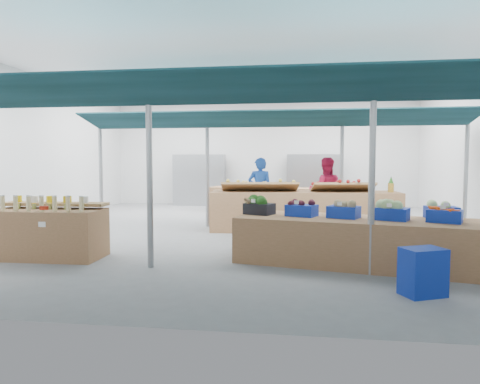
{
  "coord_description": "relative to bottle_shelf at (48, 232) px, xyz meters",
  "views": [
    {
      "loc": [
        1.38,
        -10.68,
        1.72
      ],
      "look_at": [
        0.16,
        -1.6,
        1.08
      ],
      "focal_mm": 32.0,
      "sensor_mm": 36.0,
      "label": 1
    }
  ],
  "objects": [
    {
      "name": "crate_cabbage",
      "position": [
        5.99,
        0.11,
        0.46
      ],
      "size": [
        0.6,
        0.53,
        0.35
      ],
      "rotation": [
        0.0,
        0.0,
        -0.43
      ],
      "color": "#0E2AA0",
      "rests_on": "veg_counter"
    },
    {
      "name": "pole_grid",
      "position": [
        3.82,
        1.82,
        1.34
      ],
      "size": [
        10.0,
        4.6,
        3.0
      ],
      "color": "gray",
      "rests_on": "floor"
    },
    {
      "name": "back_shelving_left",
      "position": [
        0.57,
        9.57,
        0.53
      ],
      "size": [
        2.0,
        0.5,
        2.0
      ],
      "primitive_type": "cube",
      "color": "#B23F33",
      "rests_on": "floor"
    },
    {
      "name": "awnings",
      "position": [
        3.82,
        1.82,
        2.31
      ],
      "size": [
        9.5,
        7.08,
        0.3
      ],
      "color": "black",
      "rests_on": "pole_grid"
    },
    {
      "name": "fruit_counter",
      "position": [
        4.62,
        3.67,
        0.02
      ],
      "size": [
        4.69,
        1.39,
        0.99
      ],
      "primitive_type": "cube",
      "rotation": [
        0.0,
        0.0,
        0.06
      ],
      "color": "brown",
      "rests_on": "floor"
    },
    {
      "name": "bottle_shelf",
      "position": [
        0.0,
        0.0,
        0.0
      ],
      "size": [
        1.98,
        1.21,
        1.15
      ],
      "rotation": [
        0.0,
        0.0,
        0.02
      ],
      "color": "brown",
      "rests_on": "floor"
    },
    {
      "name": "veg_counter",
      "position": [
        5.45,
        0.23,
        -0.08
      ],
      "size": [
        4.19,
        2.16,
        0.78
      ],
      "primitive_type": "cube",
      "rotation": [
        0.0,
        0.0,
        -0.22
      ],
      "color": "brown",
      "rests_on": "floor"
    },
    {
      "name": "floor",
      "position": [
        3.07,
        3.57,
        -0.47
      ],
      "size": [
        13.0,
        13.0,
        0.0
      ],
      "primitive_type": "plane",
      "color": "slate",
      "rests_on": "ground"
    },
    {
      "name": "sparrow",
      "position": [
        3.57,
        0.5,
        0.55
      ],
      "size": [
        0.12,
        0.09,
        0.11
      ],
      "rotation": [
        0.0,
        0.0,
        -0.43
      ],
      "color": "brown",
      "rests_on": "crate_broccoli"
    },
    {
      "name": "pineapple",
      "position": [
        6.71,
        3.69,
        0.7
      ],
      "size": [
        0.14,
        0.14,
        0.39
      ],
      "rotation": [
        0.0,
        0.0,
        0.12
      ],
      "color": "#8C6019",
      "rests_on": "fruit_counter"
    },
    {
      "name": "crate_stack",
      "position": [
        6.06,
        -1.42,
        -0.16
      ],
      "size": [
        0.62,
        0.54,
        0.62
      ],
      "primitive_type": "cube",
      "rotation": [
        0.0,
        0.0,
        0.41
      ],
      "color": "#0E2AA0",
      "rests_on": "floor"
    },
    {
      "name": "crate_broccoli",
      "position": [
        3.77,
        0.6,
        0.46
      ],
      "size": [
        0.6,
        0.53,
        0.35
      ],
      "rotation": [
        0.0,
        0.0,
        -0.43
      ],
      "color": "black",
      "rests_on": "veg_counter"
    },
    {
      "name": "back_shelving_right",
      "position": [
        5.07,
        9.57,
        0.53
      ],
      "size": [
        2.0,
        0.5,
        2.0
      ],
      "primitive_type": "cube",
      "color": "#B23F33",
      "rests_on": "floor"
    },
    {
      "name": "vendor_right",
      "position": [
        5.22,
        4.77,
        0.45
      ],
      "size": [
        0.94,
        0.75,
        1.85
      ],
      "primitive_type": "imported",
      "rotation": [
        0.0,
        0.0,
        3.2
      ],
      "color": "#AF153C",
      "rests_on": "floor"
    },
    {
      "name": "crate_carrots",
      "position": [
        6.75,
        -0.06,
        0.42
      ],
      "size": [
        0.6,
        0.53,
        0.29
      ],
      "rotation": [
        0.0,
        0.0,
        -0.43
      ],
      "color": "#0E2AA0",
      "rests_on": "veg_counter"
    },
    {
      "name": "hall",
      "position": [
        3.07,
        5.01,
        2.17
      ],
      "size": [
        13.0,
        13.0,
        13.0
      ],
      "color": "silver",
      "rests_on": "ground"
    },
    {
      "name": "crate_extra",
      "position": [
        6.86,
        0.43,
        0.45
      ],
      "size": [
        0.5,
        0.4,
        0.32
      ],
      "rotation": [
        0.0,
        0.0,
        -0.0
      ],
      "color": "#0E2AA0",
      "rests_on": "veg_counter"
    },
    {
      "name": "far_counter",
      "position": [
        3.83,
        7.27,
        -0.04
      ],
      "size": [
        4.89,
        1.84,
        0.86
      ],
      "primitive_type": "cube",
      "rotation": [
        0.0,
        0.0,
        -0.19
      ],
      "color": "brown",
      "rests_on": "floor"
    },
    {
      "name": "pole_ribbon",
      "position": [
        1.02,
        -1.72,
        0.61
      ],
      "size": [
        0.12,
        0.12,
        0.28
      ],
      "color": "#B21F0B",
      "rests_on": "pole_grid"
    },
    {
      "name": "apple_heap_red",
      "position": [
        5.56,
        3.62,
        0.69
      ],
      "size": [
        1.57,
        0.88,
        0.27
      ],
      "rotation": [
        0.0,
        0.0,
        0.12
      ],
      "color": "#997247",
      "rests_on": "fruit_counter"
    },
    {
      "name": "crate_beets",
      "position": [
        4.53,
        0.43,
        0.44
      ],
      "size": [
        0.6,
        0.53,
        0.29
      ],
      "rotation": [
        0.0,
        0.0,
        -0.43
      ],
      "color": "#0E2AA0",
      "rests_on": "veg_counter"
    },
    {
      "name": "apple_heap_yellow",
      "position": [
        3.52,
        3.49,
        0.69
      ],
      "size": [
        1.97,
        0.93,
        0.27
      ],
      "rotation": [
        0.0,
        0.0,
        0.12
      ],
      "color": "#997247",
      "rests_on": "fruit_counter"
    },
    {
      "name": "crate_celeriac",
      "position": [
        5.23,
        0.27,
        0.45
      ],
      "size": [
        0.6,
        0.53,
        0.31
      ],
      "rotation": [
        0.0,
        0.0,
        -0.43
      ],
      "color": "#0E2AA0",
      "rests_on": "veg_counter"
    },
    {
      "name": "vendor_left",
      "position": [
        3.42,
        4.77,
        0.45
      ],
      "size": [
        0.7,
        0.48,
        1.85
      ],
      "primitive_type": "imported",
      "rotation": [
        0.0,
        0.0,
        3.2
      ],
      "color": "#174099",
      "rests_on": "floor"
    }
  ]
}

